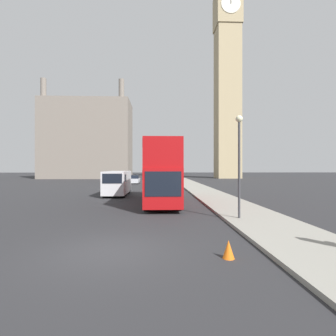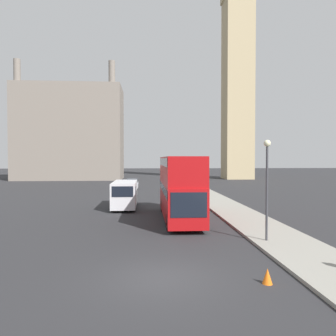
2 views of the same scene
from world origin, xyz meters
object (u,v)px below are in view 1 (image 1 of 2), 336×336
object	(u,v)px
clock_tower	(227,58)
red_double_decker_bus	(162,170)
white_van	(117,182)
street_lamp	(239,150)
parked_sedan	(134,180)

from	to	relation	value
clock_tower	red_double_decker_bus	world-z (taller)	clock_tower
clock_tower	red_double_decker_bus	size ratio (longest dim) A/B	6.03
white_van	street_lamp	world-z (taller)	street_lamp
red_double_decker_bus	white_van	world-z (taller)	red_double_decker_bus
clock_tower	street_lamp	size ratio (longest dim) A/B	11.96
white_van	street_lamp	size ratio (longest dim) A/B	1.16
red_double_decker_bus	street_lamp	bearing A→B (deg)	-61.28
street_lamp	red_double_decker_bus	bearing A→B (deg)	118.72
white_van	street_lamp	bearing A→B (deg)	-57.42
red_double_decker_bus	parked_sedan	distance (m)	26.26
street_lamp	white_van	bearing A→B (deg)	122.58
white_van	parked_sedan	bearing A→B (deg)	90.55
red_double_decker_bus	street_lamp	size ratio (longest dim) A/B	1.98
street_lamp	parked_sedan	world-z (taller)	street_lamp
clock_tower	red_double_decker_bus	xyz separation A→B (m)	(-18.22, -49.43, -29.88)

